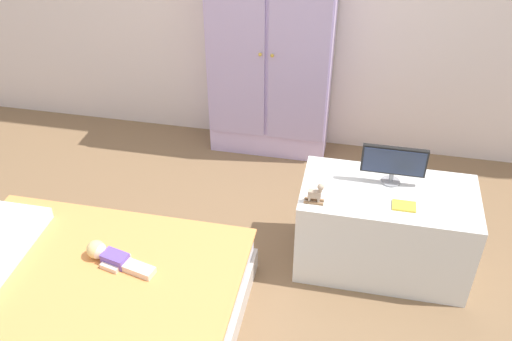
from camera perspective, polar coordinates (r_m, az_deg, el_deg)
name	(u,v)px	position (r m, az deg, el deg)	size (l,w,h in m)	color
ground_plane	(240,286)	(3.25, -1.64, -11.48)	(10.00, 10.00, 0.02)	brown
bed	(97,291)	(3.13, -15.56, -11.50)	(1.50, 0.97, 0.29)	beige
doll	(108,255)	(3.04, -14.55, -8.17)	(0.39, 0.16, 0.10)	#6B4CB2
wardrobe	(270,45)	(3.91, 1.45, 12.37)	(0.83, 0.30, 1.64)	silver
tv_stand	(384,229)	(3.26, 12.62, -5.72)	(0.93, 0.50, 0.52)	silver
tv_monitor	(394,162)	(3.09, 13.58, 0.80)	(0.34, 0.10, 0.22)	#99999E
rocking_horse_toy	(316,194)	(2.92, 6.02, -2.31)	(0.10, 0.04, 0.12)	#8E6642
book_yellow	(404,206)	(3.01, 14.55, -3.44)	(0.12, 0.08, 0.01)	gold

